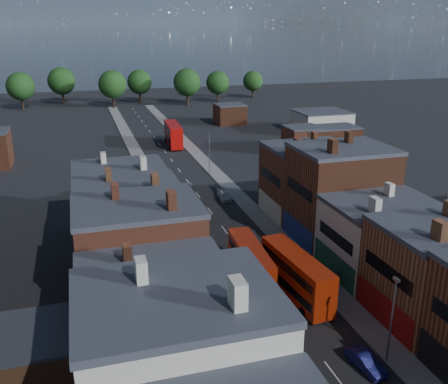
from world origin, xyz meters
TOP-DOWN VIEW (x-y plane):
  - ground at (0.00, 0.00)m, footprint 400.00×400.00m
  - pavement_west at (-6.50, 50.00)m, footprint 3.00×200.00m
  - pavement_east at (6.50, 50.00)m, footprint 3.00×200.00m
  - terrace_west at (-14.00, 0.00)m, footprint 12.00×80.00m
  - lamp_post_1 at (5.20, 0.00)m, footprint 0.25×0.70m
  - lamp_post_2 at (-5.20, 30.00)m, footprint 0.25×0.70m
  - lamp_post_3 at (5.20, 60.00)m, footprint 0.25×0.70m
  - bus_0 at (-1.77, 16.00)m, footprint 3.36×11.24m
  - bus_1 at (2.04, 12.23)m, footprint 3.72×11.72m
  - bus_2 at (3.00, 85.23)m, footprint 3.64×12.55m
  - car_1 at (2.89, -0.29)m, footprint 2.01×4.34m
  - car_2 at (-3.16, 35.53)m, footprint 2.49×4.82m
  - car_3 at (3.65, 44.69)m, footprint 2.06×4.60m
  - ped_1 at (-7.70, 11.57)m, footprint 0.87×0.49m
  - ped_3 at (7.70, 13.40)m, footprint 0.46×0.95m

SIDE VIEW (x-z plane):
  - ground at x=0.00m, z-range 0.00..0.00m
  - pavement_west at x=-6.50m, z-range 0.00..0.12m
  - pavement_east at x=6.50m, z-range 0.00..0.12m
  - car_2 at x=-3.16m, z-range 0.00..1.30m
  - car_3 at x=3.65m, z-range 0.00..1.31m
  - car_1 at x=2.89m, z-range 0.00..1.38m
  - ped_3 at x=7.70m, z-range 0.12..1.72m
  - ped_1 at x=-7.70m, z-range 0.12..1.87m
  - bus_0 at x=-1.77m, z-range 0.19..4.98m
  - bus_1 at x=2.04m, z-range 0.20..5.17m
  - bus_2 at x=3.00m, z-range 0.21..5.58m
  - lamp_post_1 at x=5.20m, z-range 0.64..8.77m
  - lamp_post_2 at x=-5.20m, z-range 0.64..8.77m
  - lamp_post_3 at x=5.20m, z-range 0.64..8.77m
  - terrace_west at x=-14.00m, z-range 0.00..12.36m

